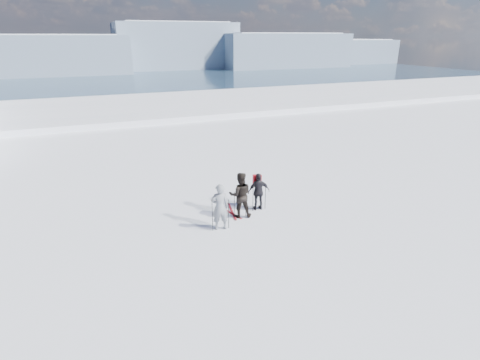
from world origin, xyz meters
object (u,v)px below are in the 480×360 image
object	(u,v)px
skier_grey	(220,207)
skier_pack	(259,192)
skier_dark	(240,195)
skis_loose	(230,212)

from	to	relation	value
skier_grey	skier_pack	xyz separation A→B (m)	(2.11, 1.06, -0.11)
skier_dark	skier_pack	size ratio (longest dim) A/B	1.17
skier_dark	skier_pack	bearing A→B (deg)	-144.97
skier_grey	skier_dark	xyz separation A→B (m)	(1.13, 0.73, 0.03)
skis_loose	skier_dark	bearing A→B (deg)	-65.57
skier_grey	skis_loose	bearing A→B (deg)	-116.98
skier_pack	skier_grey	bearing A→B (deg)	33.77
skier_dark	skis_loose	bearing A→B (deg)	-49.09
skier_pack	skis_loose	distance (m)	1.48
skier_grey	skis_loose	world-z (taller)	skier_grey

